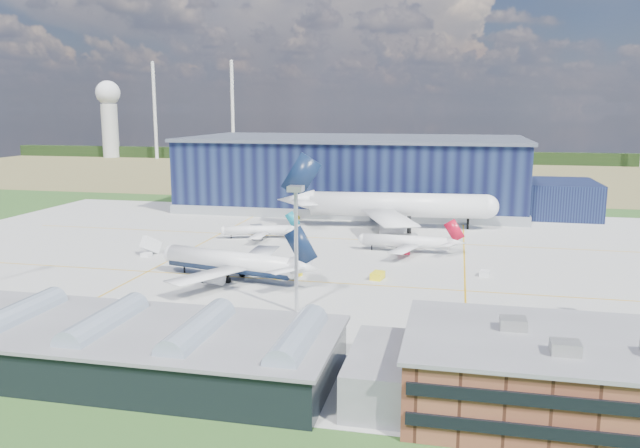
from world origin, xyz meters
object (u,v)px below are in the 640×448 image
(airliner_red, at_px, (405,235))
(car_a, at_px, (452,313))
(hangar, at_px, (362,176))
(airstair, at_px, (151,248))
(gse_tug_b, at_px, (295,274))
(gse_cart_b, at_px, (264,249))
(airliner_widebody, at_px, (398,192))
(airliner_regional, at_px, (257,225))
(gse_tug_a, at_px, (377,276))
(light_mast_center, at_px, (296,228))
(gse_cart_a, at_px, (485,273))
(ops_building, at_px, (600,379))
(gse_tug_c, at_px, (295,218))
(car_b, at_px, (249,343))
(airliner_navy, at_px, (230,251))
(gse_van_a, at_px, (128,306))

(airliner_red, relative_size, car_a, 7.67)
(hangar, height_order, airstair, hangar)
(gse_tug_b, relative_size, gse_cart_b, 0.98)
(airliner_widebody, relative_size, airliner_regional, 2.94)
(gse_tug_b, bearing_deg, gse_tug_a, 39.13)
(light_mast_center, bearing_deg, gse_tug_a, 65.27)
(airliner_widebody, bearing_deg, gse_cart_a, -69.86)
(ops_building, height_order, gse_tug_c, ops_building)
(car_b, bearing_deg, car_a, -61.83)
(ops_building, height_order, car_a, ops_building)
(gse_cart_b, relative_size, airstair, 0.59)
(airliner_red, height_order, airliner_regional, airliner_red)
(gse_tug_b, distance_m, gse_cart_a, 41.78)
(gse_cart_a, bearing_deg, airliner_red, 145.10)
(hangar, distance_m, car_a, 126.53)
(airliner_navy, bearing_deg, car_b, 127.75)
(airliner_regional, distance_m, airstair, 31.78)
(airliner_navy, bearing_deg, hangar, -83.50)
(airliner_widebody, bearing_deg, gse_tug_a, -93.21)
(airliner_regional, bearing_deg, ops_building, 111.81)
(gse_cart_b, bearing_deg, light_mast_center, -102.71)
(airliner_navy, relative_size, car_b, 11.06)
(gse_tug_b, height_order, gse_cart_b, gse_cart_b)
(hangar, xyz_separation_m, light_mast_center, (7.19, -124.80, 3.82))
(airliner_regional, distance_m, gse_tug_a, 52.74)
(light_mast_center, relative_size, airliner_widebody, 0.34)
(gse_tug_c, bearing_deg, ops_building, -43.68)
(light_mast_center, xyz_separation_m, gse_tug_c, (-24.39, 92.00, -14.82))
(gse_cart_b, height_order, airstair, airstair)
(airliner_navy, distance_m, gse_tug_c, 74.39)
(gse_cart_b, relative_size, car_b, 0.84)
(airliner_widebody, distance_m, gse_tug_b, 64.65)
(gse_cart_a, height_order, gse_tug_c, gse_cart_a)
(airliner_red, bearing_deg, gse_cart_a, 138.02)
(hangar, height_order, gse_cart_a, hangar)
(airliner_navy, xyz_separation_m, gse_van_a, (-10.29, -24.82, -5.27))
(light_mast_center, bearing_deg, airliner_widebody, 83.33)
(car_b, bearing_deg, gse_van_a, 60.13)
(airliner_red, bearing_deg, gse_van_a, 56.19)
(light_mast_center, height_order, gse_van_a, light_mast_center)
(light_mast_center, relative_size, gse_tug_a, 6.00)
(airliner_widebody, height_order, gse_tug_b, airliner_widebody)
(gse_cart_b, bearing_deg, airliner_widebody, 15.55)
(airliner_regional, relative_size, gse_van_a, 4.55)
(gse_tug_c, distance_m, car_b, 112.08)
(gse_cart_a, bearing_deg, gse_tug_c, 145.26)
(airliner_widebody, height_order, car_a, airliner_widebody)
(airliner_red, relative_size, gse_tug_a, 7.23)
(ops_building, height_order, gse_cart_b, ops_building)
(airliner_regional, bearing_deg, gse_tug_c, -112.31)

